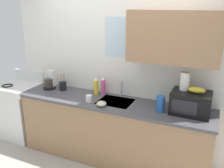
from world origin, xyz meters
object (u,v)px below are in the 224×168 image
at_px(banana_bunch, 197,90).
at_px(paper_towel_roll, 185,81).
at_px(utensil_crock, 63,86).
at_px(mug_white, 89,99).
at_px(cereal_canister, 160,104).
at_px(coffee_maker, 50,82).
at_px(dish_soap_bottle_pink, 103,86).
at_px(microwave, 191,103).
at_px(stove_range, 21,110).
at_px(dish_soap_bottle_yellow, 96,87).
at_px(small_bowl, 101,104).

height_order(banana_bunch, paper_towel_roll, paper_towel_roll).
bearing_deg(utensil_crock, mug_white, -23.26).
bearing_deg(cereal_canister, coffee_maker, 174.94).
height_order(dish_soap_bottle_pink, mug_white, dish_soap_bottle_pink).
bearing_deg(mug_white, banana_bunch, 8.06).
bearing_deg(microwave, stove_range, -179.05).
bearing_deg(dish_soap_bottle_pink, dish_soap_bottle_yellow, -151.65).
xyz_separation_m(dish_soap_bottle_pink, dish_soap_bottle_yellow, (-0.09, -0.05, -0.00)).
height_order(banana_bunch, utensil_crock, banana_bunch).
height_order(banana_bunch, dish_soap_bottle_pink, banana_bunch).
bearing_deg(small_bowl, dish_soap_bottle_pink, 113.57).
distance_m(banana_bunch, dish_soap_bottle_yellow, 1.41).
bearing_deg(small_bowl, coffee_maker, 163.70).
bearing_deg(banana_bunch, utensil_crock, 177.95).
xyz_separation_m(stove_range, utensil_crock, (0.81, 0.12, 0.51)).
height_order(microwave, paper_towel_roll, paper_towel_roll).
bearing_deg(stove_range, paper_towel_roll, 2.12).
height_order(microwave, banana_bunch, banana_bunch).
distance_m(microwave, coffee_maker, 2.13).
relative_size(dish_soap_bottle_yellow, utensil_crock, 0.98).
bearing_deg(utensil_crock, dish_soap_bottle_yellow, 4.52).
relative_size(microwave, small_bowl, 3.54).
bearing_deg(coffee_maker, cereal_canister, -5.06).
relative_size(banana_bunch, dish_soap_bottle_pink, 0.79).
height_order(coffee_maker, cereal_canister, coffee_maker).
bearing_deg(paper_towel_roll, coffee_maker, 179.76).
bearing_deg(coffee_maker, microwave, -1.61).
bearing_deg(dish_soap_bottle_yellow, paper_towel_roll, -2.93).
relative_size(mug_white, small_bowl, 0.73).
bearing_deg(paper_towel_roll, cereal_canister, -147.99).
height_order(stove_range, coffee_maker, coffee_maker).
bearing_deg(paper_towel_roll, dish_soap_bottle_pink, 174.42).
relative_size(paper_towel_roll, small_bowl, 1.69).
distance_m(microwave, dish_soap_bottle_yellow, 1.35).
xyz_separation_m(cereal_canister, small_bowl, (-0.73, -0.15, -0.07)).
relative_size(paper_towel_roll, mug_white, 2.32).
relative_size(stove_range, dish_soap_bottle_pink, 4.29).
bearing_deg(microwave, utensil_crock, 177.84).
bearing_deg(mug_white, small_bowl, -15.26).
height_order(banana_bunch, coffee_maker, banana_bunch).
distance_m(banana_bunch, dish_soap_bottle_pink, 1.33).
bearing_deg(banana_bunch, small_bowl, -167.44).
height_order(dish_soap_bottle_yellow, small_bowl, dish_soap_bottle_yellow).
relative_size(stove_range, microwave, 2.35).
height_order(dish_soap_bottle_pink, cereal_canister, dish_soap_bottle_pink).
height_order(dish_soap_bottle_pink, dish_soap_bottle_yellow, dish_soap_bottle_pink).
height_order(paper_towel_roll, cereal_canister, paper_towel_roll).
bearing_deg(dish_soap_bottle_yellow, banana_bunch, -4.66).
xyz_separation_m(paper_towel_roll, coffee_maker, (-2.03, 0.01, -0.28)).
bearing_deg(stove_range, banana_bunch, 0.97).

